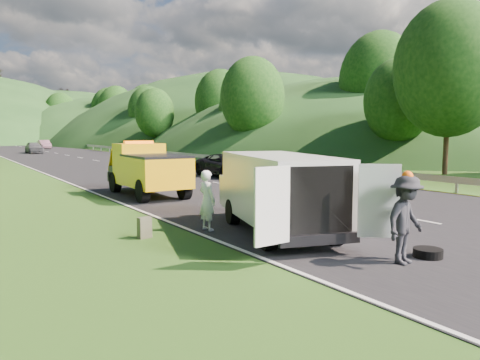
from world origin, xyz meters
TOP-DOWN VIEW (x-y plane):
  - ground at (0.00, 0.00)m, footprint 320.00×320.00m
  - road_surface at (3.00, 40.00)m, footprint 14.00×200.00m
  - guardrail at (10.30, 52.50)m, footprint 0.06×140.00m
  - tree_line_right at (23.00, 60.00)m, footprint 14.00×140.00m
  - hills_backdrop at (6.50, 134.70)m, footprint 201.00×288.60m
  - tow_truck at (-2.13, 8.01)m, footprint 2.33×5.73m
  - white_van at (-1.97, -1.29)m, footprint 4.40×6.76m
  - woman at (-3.46, 0.09)m, footprint 0.55×0.69m
  - child at (-2.04, -1.19)m, footprint 0.54×0.48m
  - worker at (-1.56, -5.27)m, footprint 1.36×0.94m
  - suitcase at (-5.36, 0.16)m, footprint 0.38×0.25m
  - spare_tire at (-0.69, -5.23)m, footprint 0.66×0.66m
  - passing_suv at (5.34, 13.31)m, footprint 2.40×5.16m
  - dist_car_a at (0.59, 53.35)m, footprint 1.77×4.40m
  - dist_car_b at (4.59, 68.49)m, footprint 1.50×4.31m
  - dist_car_c at (2.22, 97.65)m, footprint 1.79×4.41m

SIDE VIEW (x-z plane):
  - ground at x=0.00m, z-range 0.00..0.00m
  - guardrail at x=10.30m, z-range -0.76..0.76m
  - tree_line_right at x=23.00m, z-range -7.00..7.00m
  - hills_backdrop at x=6.50m, z-range -22.00..22.00m
  - woman at x=-3.46m, z-range -0.87..0.87m
  - child at x=-2.04m, z-range -0.47..0.47m
  - worker at x=-1.56m, z-range -0.96..0.96m
  - spare_tire at x=-0.69m, z-range -0.10..0.10m
  - passing_suv at x=5.34m, z-range -0.72..0.72m
  - dist_car_a at x=0.59m, z-range -0.75..0.75m
  - dist_car_b at x=4.59m, z-range -0.71..0.71m
  - dist_car_c at x=2.22m, z-range -0.64..0.64m
  - road_surface at x=3.00m, z-range 0.00..0.02m
  - suitcase at x=-5.36m, z-range 0.00..0.57m
  - tow_truck at x=-2.13m, z-range -0.03..2.40m
  - white_van at x=-1.97m, z-range 0.15..2.37m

